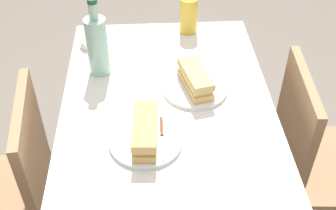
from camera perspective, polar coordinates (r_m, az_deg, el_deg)
dining_table at (r=1.50m, az=0.00°, el=-4.43°), size 1.10×0.70×0.76m
chair_far at (r=1.71m, az=18.68°, el=-6.48°), size 0.43×0.43×0.86m
chair_near at (r=1.62m, az=-19.82°, el=-10.31°), size 0.44×0.44×0.86m
plate_near at (r=1.49m, az=3.56°, el=2.20°), size 0.22×0.22×0.01m
baguette_sandwich_near at (r=1.46m, az=3.63°, el=3.47°), size 0.19×0.11×0.07m
knife_near at (r=1.50m, az=5.29°, el=3.13°), size 0.18×0.02×0.01m
plate_far at (r=1.30m, az=-2.97°, el=-4.75°), size 0.22×0.22×0.01m
baguette_sandwich_far at (r=1.27m, az=-3.03°, el=-3.44°), size 0.20×0.08×0.07m
knife_far at (r=1.30m, az=-0.79°, el=-4.06°), size 0.18×0.01×0.01m
water_bottle at (r=1.53m, az=-9.30°, el=7.88°), size 0.08×0.08×0.29m
beer_glass at (r=1.77m, az=2.73°, el=11.75°), size 0.07×0.07×0.15m
olive_bowl at (r=1.73m, az=-9.88°, el=8.20°), size 0.10×0.10×0.03m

